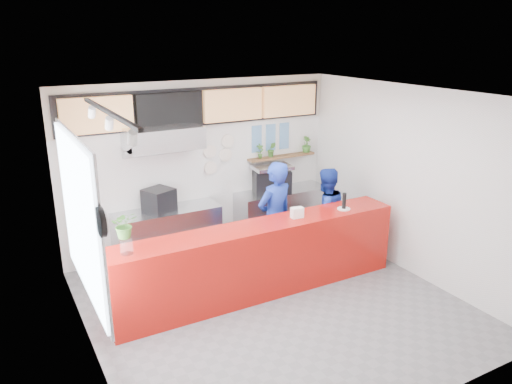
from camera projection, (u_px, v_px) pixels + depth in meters
name	position (u px, v px, depth m)	size (l,w,h in m)	color
floor	(273.00, 304.00, 7.21)	(5.00, 5.00, 0.00)	slate
ceiling	(276.00, 95.00, 6.30)	(5.00, 5.00, 0.00)	silver
wall_back	(202.00, 166.00, 8.84)	(5.00, 5.00, 0.00)	white
wall_left	(84.00, 243.00, 5.60)	(5.00, 5.00, 0.00)	white
wall_right	(409.00, 181.00, 7.91)	(5.00, 5.00, 0.00)	white
service_counter	(260.00, 259.00, 7.38)	(4.50, 0.60, 1.10)	#A5120B
cream_band	(200.00, 103.00, 8.49)	(5.00, 0.02, 0.80)	beige
prep_bench	(168.00, 235.00, 8.54)	(1.80, 0.60, 0.90)	#B2B5BA
panini_oven	(159.00, 200.00, 8.29)	(0.43, 0.43, 0.39)	black
extraction_hood	(163.00, 138.00, 7.98)	(1.20, 0.70, 0.35)	#B2B5BA
hood_lip	(164.00, 150.00, 8.04)	(1.20, 0.70, 0.08)	#B2B5BA
right_bench	(282.00, 212.00, 9.60)	(1.80, 0.60, 0.90)	#B2B5BA
espresso_machine	(272.00, 181.00, 9.29)	(0.67, 0.48, 0.43)	black
espresso_tray	(272.00, 167.00, 9.21)	(0.71, 0.49, 0.07)	silver
herb_shelf	(282.00, 157.00, 9.49)	(1.40, 0.18, 0.04)	brown
menu_board_far_left	(97.00, 115.00, 7.61)	(1.10, 0.10, 0.55)	tan
menu_board_mid_left	(169.00, 110.00, 8.15)	(1.10, 0.10, 0.55)	black
menu_board_mid_right	(233.00, 105.00, 8.68)	(1.10, 0.10, 0.55)	tan
menu_board_far_right	(289.00, 101.00, 9.22)	(1.10, 0.10, 0.55)	tan
soffit	(201.00, 107.00, 8.48)	(4.80, 0.04, 0.65)	black
window_pane	(80.00, 217.00, 5.81)	(0.04, 2.20, 1.90)	silver
window_frame	(82.00, 217.00, 5.82)	(0.03, 2.30, 2.00)	#B2B5BA
wall_clock_rim	(101.00, 222.00, 4.70)	(0.30, 0.30, 0.05)	black
wall_clock_face	(104.00, 221.00, 4.72)	(0.26, 0.26, 0.02)	white
track_rail	(108.00, 112.00, 5.35)	(0.05, 2.40, 0.04)	black
dec_plate_a	(210.00, 151.00, 8.81)	(0.24, 0.24, 0.03)	silver
dec_plate_b	(225.00, 155.00, 8.98)	(0.24, 0.24, 0.03)	silver
dec_plate_c	(210.00, 168.00, 8.90)	(0.24, 0.24, 0.03)	silver
dec_plate_d	(228.00, 141.00, 8.92)	(0.24, 0.24, 0.03)	silver
photo_frame_a	(257.00, 132.00, 9.18)	(0.20, 0.02, 0.25)	#598CBF
photo_frame_b	(271.00, 131.00, 9.31)	(0.20, 0.02, 0.25)	#598CBF
photo_frame_c	(284.00, 129.00, 9.45)	(0.20, 0.02, 0.25)	#598CBF
photo_frame_d	(257.00, 146.00, 9.25)	(0.20, 0.02, 0.25)	#598CBF
photo_frame_e	(271.00, 144.00, 9.39)	(0.20, 0.02, 0.25)	#598CBF
photo_frame_f	(284.00, 142.00, 9.53)	(0.20, 0.02, 0.25)	#598CBF
staff_center	(275.00, 218.00, 7.96)	(0.68, 0.44, 1.85)	#152E96
staff_right	(325.00, 214.00, 8.48)	(0.78, 0.61, 1.61)	#152E96
herb_a	(260.00, 151.00, 9.23)	(0.15, 0.10, 0.28)	#386D26
herb_b	(272.00, 149.00, 9.34)	(0.16, 0.13, 0.29)	#386D26
herb_d	(306.00, 144.00, 9.70)	(0.18, 0.16, 0.31)	#386D26
glass_vase	(127.00, 247.00, 6.24)	(0.16, 0.16, 0.20)	white
basil_vase	(125.00, 225.00, 6.15)	(0.31, 0.27, 0.35)	#386D26
napkin_holder	(297.00, 213.00, 7.47)	(0.18, 0.11, 0.16)	white
white_plate	(344.00, 209.00, 7.84)	(0.20, 0.20, 0.02)	white
pepper_mill	(344.00, 201.00, 7.80)	(0.06, 0.06, 0.25)	black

